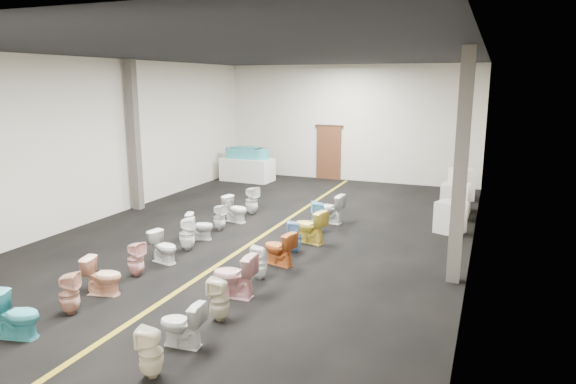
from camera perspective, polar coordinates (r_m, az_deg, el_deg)
name	(u,v)px	position (r m, az deg, el deg)	size (l,w,h in m)	color
floor	(265,234)	(13.30, -2.53, -4.69)	(16.00, 16.00, 0.00)	black
ceiling	(264,54)	(12.74, -2.73, 15.07)	(16.00, 16.00, 0.00)	black
wall_back	(349,123)	(20.34, 6.82, 7.58)	(10.00, 10.00, 0.00)	beige
wall_left	(105,139)	(15.56, -19.71, 5.55)	(16.00, 16.00, 0.00)	beige
wall_right	(478,158)	(11.69, 20.33, 3.52)	(16.00, 16.00, 0.00)	beige
aisle_stripe	(265,234)	(13.30, -2.53, -4.68)	(0.12, 15.60, 0.01)	olive
back_door	(329,153)	(20.63, 4.55, 4.34)	(1.00, 0.10, 2.10)	#562D19
door_frame	(329,126)	(20.52, 4.61, 7.30)	(1.15, 0.08, 0.10)	#331C11
column_left	(134,136)	(16.17, -16.70, 5.98)	(0.25, 0.25, 4.50)	#59544C
column_right	(461,169)	(10.22, 18.64, 2.49)	(0.25, 0.25, 4.50)	#59544C
display_table	(247,169)	(20.35, -4.54, 2.51)	(2.01, 1.00, 0.89)	white
bathtub	(247,154)	(20.25, -4.57, 4.25)	(1.86, 0.68, 0.55)	teal
appliance_crate_a	(450,217)	(13.96, 17.59, -2.69)	(0.64, 0.64, 0.82)	silver
appliance_crate_b	(455,201)	(15.38, 18.06, -1.01)	(0.73, 0.73, 1.01)	silver
appliance_crate_c	(457,198)	(16.39, 18.29, -0.64)	(0.69, 0.69, 0.78)	beige
appliance_crate_d	(461,184)	(18.00, 18.69, 0.83)	(0.71, 0.71, 1.02)	silver
toilet_left_0	(17,315)	(9.06, -27.92, -11.98)	(0.41, 0.72, 0.74)	#40ABB4
toilet_left_1	(69,294)	(9.53, -23.15, -10.33)	(0.33, 0.34, 0.74)	#DA9E85
toilet_left_2	(103,276)	(10.15, -19.86, -8.76)	(0.40, 0.70, 0.71)	#F9B68E
toilet_left_3	(136,259)	(10.85, -16.56, -7.16)	(0.32, 0.33, 0.72)	beige
toilet_left_4	(164,247)	(11.49, -13.63, -5.97)	(0.39, 0.68, 0.69)	white
toilet_left_5	(187,234)	(12.17, -11.16, -4.58)	(0.35, 0.36, 0.79)	white
toilet_left_6	(200,226)	(12.96, -9.76, -3.76)	(0.38, 0.66, 0.68)	silver
toilet_left_7	(219,217)	(13.65, -7.64, -2.81)	(0.31, 0.32, 0.70)	white
toilet_left_8	(236,209)	(14.40, -5.82, -1.90)	(0.41, 0.72, 0.73)	white
toilet_left_9	(252,200)	(15.18, -4.06, -0.95)	(0.37, 0.38, 0.83)	white
toilet_right_0	(151,353)	(7.32, -14.98, -16.88)	(0.32, 0.33, 0.71)	#EFE2C3
toilet_right_1	(182,324)	(7.98, -11.73, -14.17)	(0.39, 0.68, 0.70)	silver
toilet_right_2	(219,300)	(8.64, -7.65, -11.78)	(0.33, 0.34, 0.73)	beige
toilet_right_3	(234,275)	(9.47, -6.01, -9.20)	(0.46, 0.81, 0.83)	#E1A1A4
toilet_right_4	(259,262)	(10.29, -3.20, -7.82)	(0.31, 0.31, 0.68)	white
toilet_right_5	(279,248)	(11.03, -0.99, -6.23)	(0.42, 0.73, 0.75)	#CB6428
toilet_right_6	(294,237)	(11.81, 0.71, -4.98)	(0.34, 0.34, 0.74)	#70A4D0
toilet_right_7	(310,226)	(12.49, 2.45, -3.81)	(0.47, 0.82, 0.83)	yellow
toilet_right_8	(319,217)	(13.39, 3.42, -2.75)	(0.37, 0.38, 0.82)	#76CDF2
toilet_right_9	(330,208)	(14.26, 4.64, -1.83)	(0.46, 0.81, 0.82)	silver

